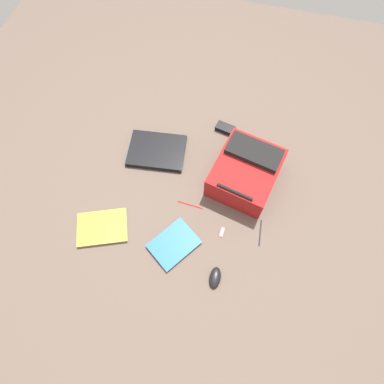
% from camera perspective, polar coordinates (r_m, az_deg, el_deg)
% --- Properties ---
extents(ground_plane, '(3.39, 3.39, 0.00)m').
position_cam_1_polar(ground_plane, '(1.80, -0.49, 0.04)').
color(ground_plane, brown).
extents(backpack, '(0.40, 0.44, 0.20)m').
position_cam_1_polar(backpack, '(1.78, 9.62, 3.60)').
color(backpack, maroon).
rests_on(backpack, ground_plane).
extents(laptop, '(0.36, 0.29, 0.03)m').
position_cam_1_polar(laptop, '(1.92, -6.34, 7.36)').
color(laptop, black).
rests_on(laptop, ground_plane).
extents(book_blue, '(0.28, 0.30, 0.02)m').
position_cam_1_polar(book_blue, '(1.69, -3.35, -9.30)').
color(book_blue, silver).
rests_on(book_blue, ground_plane).
extents(book_manual, '(0.31, 0.27, 0.02)m').
position_cam_1_polar(book_manual, '(1.78, -15.77, -6.15)').
color(book_manual, silver).
rests_on(book_manual, ground_plane).
extents(computer_mouse, '(0.06, 0.11, 0.03)m').
position_cam_1_polar(computer_mouse, '(1.65, 4.18, -15.06)').
color(computer_mouse, black).
rests_on(computer_mouse, ground_plane).
extents(power_brick, '(0.12, 0.08, 0.03)m').
position_cam_1_polar(power_brick, '(2.01, 5.97, 11.29)').
color(power_brick, black).
rests_on(power_brick, ground_plane).
extents(pen_black, '(0.14, 0.02, 0.01)m').
position_cam_1_polar(pen_black, '(1.77, -0.35, -2.27)').
color(pen_black, red).
rests_on(pen_black, ground_plane).
extents(pen_blue, '(0.02, 0.15, 0.01)m').
position_cam_1_polar(pen_blue, '(1.75, 12.16, -7.11)').
color(pen_blue, black).
rests_on(pen_blue, ground_plane).
extents(usb_stick, '(0.02, 0.05, 0.01)m').
position_cam_1_polar(usb_stick, '(1.72, 5.41, -7.16)').
color(usb_stick, '#B21919').
rests_on(usb_stick, ground_plane).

